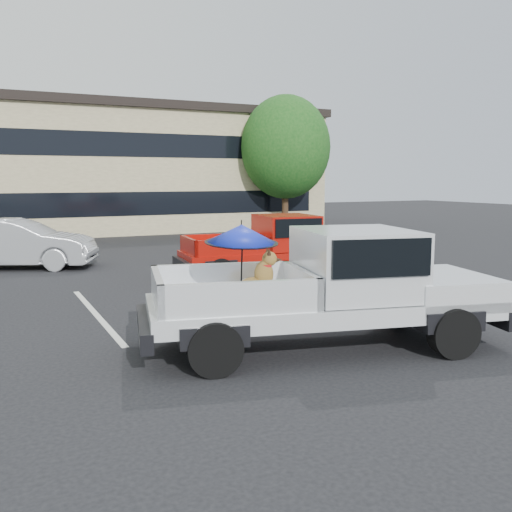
% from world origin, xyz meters
% --- Properties ---
extents(ground, '(90.00, 90.00, 0.00)m').
position_xyz_m(ground, '(0.00, 0.00, 0.00)').
color(ground, black).
rests_on(ground, ground).
extents(stripe_left, '(0.12, 5.00, 0.01)m').
position_xyz_m(stripe_left, '(-3.00, 2.00, 0.00)').
color(stripe_left, silver).
rests_on(stripe_left, ground).
extents(stripe_right, '(0.12, 5.00, 0.01)m').
position_xyz_m(stripe_right, '(3.00, 2.00, 0.00)').
color(stripe_right, silver).
rests_on(stripe_right, ground).
extents(motel_building, '(20.40, 8.40, 6.30)m').
position_xyz_m(motel_building, '(2.00, 20.99, 3.21)').
color(motel_building, tan).
rests_on(motel_building, ground).
extents(tree_right, '(4.46, 4.46, 6.78)m').
position_xyz_m(tree_right, '(9.00, 16.00, 4.21)').
color(tree_right, '#332114').
rests_on(tree_right, ground).
extents(tree_back, '(4.68, 4.68, 7.11)m').
position_xyz_m(tree_back, '(6.00, 24.00, 4.41)').
color(tree_back, '#332114').
rests_on(tree_back, ground).
extents(silver_pickup, '(5.99, 3.19, 2.06)m').
position_xyz_m(silver_pickup, '(0.11, -1.93, 1.05)').
color(silver_pickup, black).
rests_on(silver_pickup, ground).
extents(red_pickup, '(5.21, 2.26, 1.67)m').
position_xyz_m(red_pickup, '(2.50, 4.47, 0.91)').
color(red_pickup, black).
rests_on(red_pickup, ground).
extents(silver_sedan, '(4.72, 3.18, 1.47)m').
position_xyz_m(silver_sedan, '(-3.98, 8.97, 0.74)').
color(silver_sedan, '#9D9FA4').
rests_on(silver_sedan, ground).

